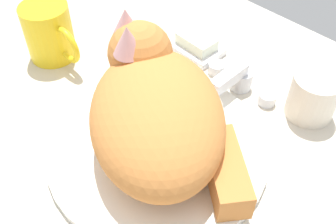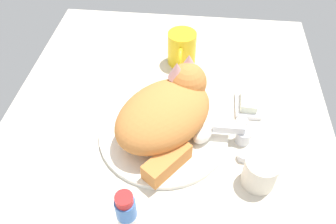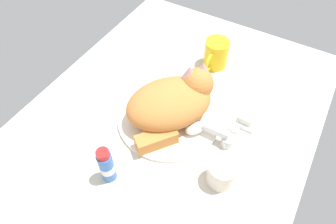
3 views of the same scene
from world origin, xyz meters
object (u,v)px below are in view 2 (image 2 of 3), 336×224
faucet (239,134)px  rinse_cup (260,172)px  soap_bar (249,101)px  toothpaste_bottle (127,215)px  cat (168,111)px  coffee_mug (182,49)px

faucet → rinse_cup: (11.00, 3.84, 1.29)cm
soap_bar → toothpaste_bottle: size_ratio=0.56×
cat → coffee_mug: bearing=177.9°
faucet → coffee_mug: 32.72cm
coffee_mug → rinse_cup: coffee_mug is taller
cat → rinse_cup: bearing=59.8°
cat → soap_bar: bearing=118.0°
coffee_mug → rinse_cup: (39.52, 19.64, -1.38)cm
coffee_mug → toothpaste_bottle: size_ratio=1.04×
faucet → rinse_cup: 11.72cm
coffee_mug → rinse_cup: 44.16cm
faucet → cat: size_ratio=0.42×
coffee_mug → cat: bearing=-2.1°
soap_bar → toothpaste_bottle: bearing=-34.3°
rinse_cup → toothpaste_bottle: size_ratio=0.59×
coffee_mug → soap_bar: (17.01, 18.70, -2.68)cm
faucet → soap_bar: faucet is taller
rinse_cup → soap_bar: (-22.51, -0.94, -1.30)cm
soap_bar → toothpaste_bottle: toothpaste_bottle is taller
rinse_cup → faucet: bearing=-160.7°
rinse_cup → soap_bar: rinse_cup is taller
faucet → soap_bar: (-11.51, 2.90, -0.01)cm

